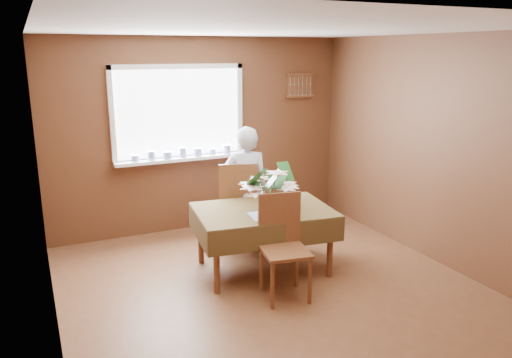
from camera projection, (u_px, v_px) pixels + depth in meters
name	position (u px, v px, depth m)	size (l,w,h in m)	color
floor	(280.00, 296.00, 4.86)	(4.50, 4.50, 0.00)	brown
ceiling	(283.00, 29.00, 4.24)	(4.50, 4.50, 0.00)	white
wall_back	(201.00, 135.00, 6.53)	(4.00, 4.00, 0.00)	brown
wall_front	(484.00, 264.00, 2.57)	(4.00, 4.00, 0.00)	brown
wall_left	(45.00, 198.00, 3.74)	(4.50, 4.50, 0.00)	brown
wall_right	(446.00, 153.00, 5.37)	(4.50, 4.50, 0.00)	brown
window_assembly	(180.00, 130.00, 6.33)	(1.72, 0.20, 1.22)	white
spoon_rack	(300.00, 85.00, 6.94)	(0.44, 0.05, 0.33)	brown
dining_table	(263.00, 216.00, 5.30)	(1.54, 1.14, 0.70)	brown
chair_far	(239.00, 202.00, 5.93)	(0.59, 0.59, 1.06)	brown
chair_near	(283.00, 242.00, 4.79)	(0.49, 0.49, 1.00)	brown
seated_woman	(246.00, 189.00, 5.88)	(0.54, 0.36, 1.48)	white
flower_bouquet	(269.00, 185.00, 5.01)	(0.57, 0.57, 0.49)	white
side_plate	(291.00, 203.00, 5.48)	(0.21, 0.21, 0.01)	white
table_knife	(278.00, 211.00, 5.18)	(0.02, 0.20, 0.00)	silver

